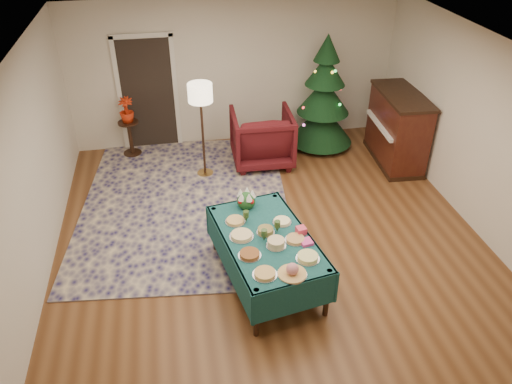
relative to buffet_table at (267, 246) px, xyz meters
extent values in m
plane|color=#593319|center=(0.23, 0.59, -0.56)|extent=(7.00, 7.00, 0.00)
plane|color=white|center=(0.23, 0.59, 2.14)|extent=(7.00, 7.00, 0.00)
plane|color=beige|center=(0.23, 4.09, 0.79)|extent=(6.00, 0.00, 6.00)
plane|color=beige|center=(-2.77, 0.59, 0.79)|extent=(0.00, 7.00, 7.00)
plane|color=beige|center=(3.23, 0.59, 0.79)|extent=(0.00, 7.00, 7.00)
cube|color=black|center=(-1.37, 4.07, 0.46)|extent=(0.92, 0.02, 2.04)
cube|color=silver|center=(-1.87, 4.06, 0.49)|extent=(0.08, 0.04, 2.14)
cube|color=silver|center=(-0.87, 4.06, 0.49)|extent=(0.08, 0.04, 2.14)
cube|color=silver|center=(-1.37, 4.06, 1.54)|extent=(1.08, 0.04, 0.08)
cube|color=#161347|center=(-0.91, 1.99, -0.55)|extent=(3.64, 4.53, 0.02)
cylinder|color=black|center=(-0.29, -0.87, -0.21)|extent=(0.07, 0.07, 0.70)
cylinder|color=black|center=(-0.57, 0.72, -0.21)|extent=(0.07, 0.07, 0.70)
cylinder|color=black|center=(0.57, -0.72, -0.21)|extent=(0.07, 0.07, 0.70)
cylinder|color=black|center=(0.29, 0.87, -0.21)|extent=(0.07, 0.07, 0.70)
cube|color=#124042|center=(0.00, 0.00, 0.12)|extent=(1.31, 1.92, 0.04)
cube|color=#124042|center=(-0.15, 0.86, -0.08)|extent=(1.04, 0.21, 0.44)
cube|color=#124042|center=(0.15, -0.86, -0.08)|extent=(1.04, 0.21, 0.44)
cube|color=#124042|center=(0.50, 0.09, -0.08)|extent=(0.34, 1.78, 0.44)
cube|color=#124042|center=(-0.50, -0.09, -0.08)|extent=(0.34, 1.78, 0.44)
cylinder|color=silver|center=(-0.16, -0.66, 0.14)|extent=(0.28, 0.28, 0.01)
cylinder|color=tan|center=(-0.16, -0.66, 0.17)|extent=(0.24, 0.24, 0.03)
cylinder|color=silver|center=(0.14, -0.71, 0.14)|extent=(0.33, 0.33, 0.01)
sphere|color=#CC727A|center=(0.14, -0.71, 0.22)|extent=(0.14, 0.14, 0.14)
cylinder|color=silver|center=(0.38, -0.49, 0.14)|extent=(0.28, 0.28, 0.01)
cylinder|color=#D8D172|center=(0.38, -0.49, 0.17)|extent=(0.24, 0.24, 0.05)
cylinder|color=silver|center=(-0.27, -0.31, 0.14)|extent=(0.27, 0.27, 0.01)
cylinder|color=brown|center=(-0.27, -0.31, 0.17)|extent=(0.23, 0.23, 0.04)
cylinder|color=silver|center=(0.07, -0.19, 0.14)|extent=(0.24, 0.24, 0.01)
cylinder|color=tan|center=(0.07, -0.19, 0.19)|extent=(0.21, 0.21, 0.08)
cylinder|color=silver|center=(0.33, -0.13, 0.14)|extent=(0.26, 0.26, 0.01)
cylinder|color=#B2844C|center=(0.33, -0.13, 0.16)|extent=(0.22, 0.22, 0.03)
cylinder|color=silver|center=(-0.30, 0.06, 0.14)|extent=(0.30, 0.30, 0.01)
cylinder|color=#D8BF7F|center=(-0.30, 0.06, 0.17)|extent=(0.26, 0.26, 0.04)
cylinder|color=silver|center=(0.00, 0.08, 0.14)|extent=(0.23, 0.23, 0.01)
cylinder|color=maroon|center=(0.00, 0.08, 0.18)|extent=(0.19, 0.19, 0.06)
cylinder|color=silver|center=(0.25, 0.25, 0.14)|extent=(0.24, 0.24, 0.01)
cylinder|color=#F2EACC|center=(0.25, 0.25, 0.16)|extent=(0.21, 0.21, 0.03)
cylinder|color=silver|center=(-0.33, 0.38, 0.14)|extent=(0.26, 0.26, 0.01)
cylinder|color=tan|center=(-0.33, 0.38, 0.16)|extent=(0.22, 0.22, 0.03)
cone|color=#2D471E|center=(-0.20, 0.35, 0.18)|extent=(0.07, 0.07, 0.08)
cylinder|color=#2D471E|center=(-0.20, 0.35, 0.26)|extent=(0.07, 0.07, 0.08)
cone|color=#2D471E|center=(0.15, 0.07, 0.18)|extent=(0.07, 0.07, 0.08)
cylinder|color=#2D471E|center=(0.15, 0.07, 0.26)|extent=(0.07, 0.07, 0.08)
cone|color=#2D471E|center=(-0.05, -0.07, 0.18)|extent=(0.07, 0.07, 0.08)
cylinder|color=#2D471E|center=(-0.05, -0.07, 0.26)|extent=(0.07, 0.07, 0.08)
cube|color=#E23E93|center=(0.44, -0.21, 0.16)|extent=(0.16, 0.16, 0.04)
cube|color=#D93C56|center=(0.43, -0.01, 0.19)|extent=(0.13, 0.13, 0.09)
sphere|color=#1E4C1E|center=(-0.14, 0.69, 0.23)|extent=(0.24, 0.24, 0.24)
cone|color=white|center=(-0.05, 0.69, 0.34)|extent=(0.09, 0.09, 0.11)
cone|color=white|center=(-0.11, 0.77, 0.34)|extent=(0.09, 0.09, 0.11)
cone|color=white|center=(-0.21, 0.73, 0.34)|extent=(0.09, 0.09, 0.11)
cone|color=white|center=(-0.21, 0.64, 0.34)|extent=(0.09, 0.09, 0.11)
cone|color=white|center=(-0.11, 0.61, 0.34)|extent=(0.09, 0.09, 0.11)
sphere|color=#B20C0F|center=(-0.05, 0.74, 0.27)|extent=(0.07, 0.07, 0.07)
sphere|color=#B20C0F|center=(-0.20, 0.77, 0.27)|extent=(0.07, 0.07, 0.07)
sphere|color=#B20C0F|center=(-0.22, 0.63, 0.27)|extent=(0.07, 0.07, 0.07)
sphere|color=#B20C0F|center=(-0.08, 0.60, 0.27)|extent=(0.07, 0.07, 0.07)
imported|color=#480F14|center=(0.54, 3.06, -0.03)|extent=(1.07, 1.01, 1.07)
cylinder|color=#A57F3F|center=(-0.51, 2.82, -0.55)|extent=(0.28, 0.28, 0.03)
cylinder|color=black|center=(-0.51, 2.82, 0.19)|extent=(0.04, 0.04, 1.50)
cylinder|color=#FFEABF|center=(-0.51, 2.82, 0.94)|extent=(0.40, 0.40, 0.30)
cylinder|color=black|center=(-1.77, 3.79, -0.54)|extent=(0.33, 0.33, 0.04)
cylinder|color=black|center=(-1.77, 3.79, -0.24)|extent=(0.07, 0.07, 0.61)
cylinder|color=black|center=(-1.77, 3.79, 0.08)|extent=(0.37, 0.37, 0.03)
imported|color=red|center=(-1.77, 3.79, 0.23)|extent=(0.26, 0.46, 0.26)
cylinder|color=black|center=(1.77, 3.49, -0.48)|extent=(0.13, 0.13, 0.17)
cone|color=black|center=(1.77, 3.49, -0.08)|extent=(1.47, 1.47, 0.75)
cone|color=black|center=(1.77, 3.49, 0.45)|extent=(1.20, 1.20, 0.64)
cone|color=black|center=(1.77, 3.49, 0.93)|extent=(0.91, 0.91, 0.53)
cone|color=black|center=(1.77, 3.49, 1.34)|extent=(0.59, 0.59, 0.48)
cube|color=black|center=(2.90, 2.67, -0.52)|extent=(0.73, 1.50, 0.08)
cube|color=#37120D|center=(2.90, 2.67, 0.08)|extent=(0.71, 1.48, 1.20)
cube|color=black|center=(2.90, 2.67, 0.70)|extent=(0.75, 1.53, 0.05)
cube|color=white|center=(2.59, 2.69, 0.16)|extent=(0.20, 1.24, 0.06)
camera|label=1|loc=(-1.01, -4.71, 3.91)|focal=35.00mm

